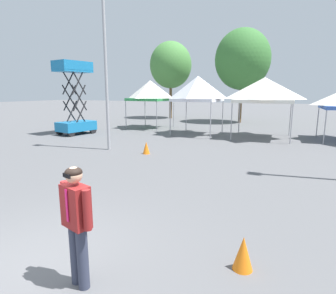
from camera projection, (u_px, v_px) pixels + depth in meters
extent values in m
plane|color=#5B5B5E|center=(30.00, 271.00, 4.43)|extent=(140.00, 140.00, 0.00)
cylinder|color=#9E9EA3|center=(126.00, 114.00, 21.16)|extent=(0.06, 0.06, 2.29)
cylinder|color=#9E9EA3|center=(157.00, 115.00, 19.93)|extent=(0.06, 0.06, 2.29)
cylinder|color=#9E9EA3|center=(145.00, 111.00, 23.48)|extent=(0.06, 0.06, 2.29)
cylinder|color=#9E9EA3|center=(174.00, 113.00, 22.25)|extent=(0.06, 0.06, 2.29)
pyramid|color=white|center=(150.00, 89.00, 21.36)|extent=(2.95, 2.95, 1.30)
cube|color=green|center=(150.00, 99.00, 21.50)|extent=(2.92, 2.92, 0.20)
cylinder|color=#9E9EA3|center=(170.00, 117.00, 17.78)|extent=(0.06, 0.06, 2.35)
cylinder|color=#9E9EA3|center=(211.00, 119.00, 16.64)|extent=(0.06, 0.06, 2.35)
cylinder|color=#9E9EA3|center=(186.00, 114.00, 20.11)|extent=(0.06, 0.06, 2.35)
cylinder|color=#9E9EA3|center=(223.00, 116.00, 18.97)|extent=(0.06, 0.06, 2.35)
pyramid|color=white|center=(198.00, 87.00, 18.01)|extent=(2.82, 2.82, 1.39)
cube|color=white|center=(198.00, 100.00, 18.17)|extent=(2.79, 2.79, 0.20)
cylinder|color=#9E9EA3|center=(231.00, 120.00, 16.16)|extent=(0.06, 0.06, 2.33)
cylinder|color=#9E9EA3|center=(292.00, 122.00, 15.00)|extent=(0.06, 0.06, 2.33)
cylinder|color=#9E9EA3|center=(239.00, 116.00, 19.04)|extent=(0.06, 0.06, 2.33)
cylinder|color=#9E9EA3|center=(290.00, 117.00, 17.89)|extent=(0.06, 0.06, 2.33)
pyramid|color=white|center=(264.00, 88.00, 16.68)|extent=(3.51, 3.51, 1.26)
cube|color=white|center=(264.00, 101.00, 16.82)|extent=(3.48, 3.48, 0.20)
cylinder|color=#9E9EA3|center=(325.00, 125.00, 15.01)|extent=(0.06, 0.06, 2.01)
cylinder|color=#9E9EA3|center=(318.00, 120.00, 17.78)|extent=(0.06, 0.06, 2.01)
cylinder|color=black|center=(60.00, 131.00, 18.32)|extent=(0.26, 0.50, 0.48)
cylinder|color=black|center=(71.00, 133.00, 17.64)|extent=(0.26, 0.50, 0.48)
cylinder|color=black|center=(82.00, 128.00, 19.70)|extent=(0.26, 0.50, 0.48)
cylinder|color=black|center=(93.00, 130.00, 19.02)|extent=(0.26, 0.50, 0.48)
cube|color=#1972AD|center=(76.00, 126.00, 18.61)|extent=(1.79, 2.51, 0.60)
cylinder|color=black|center=(71.00, 113.00, 18.73)|extent=(0.27, 1.09, 1.65)
cylinder|color=black|center=(71.00, 113.00, 18.73)|extent=(0.27, 1.09, 1.65)
cylinder|color=black|center=(80.00, 114.00, 18.18)|extent=(0.27, 1.09, 1.65)
cylinder|color=black|center=(80.00, 114.00, 18.18)|extent=(0.27, 1.09, 1.65)
cylinder|color=black|center=(70.00, 98.00, 18.54)|extent=(0.27, 1.09, 1.65)
cylinder|color=black|center=(70.00, 98.00, 18.54)|extent=(0.27, 1.09, 1.65)
cylinder|color=black|center=(79.00, 98.00, 17.98)|extent=(0.27, 1.09, 1.65)
cylinder|color=black|center=(79.00, 98.00, 17.98)|extent=(0.27, 1.09, 1.65)
cylinder|color=black|center=(69.00, 82.00, 18.34)|extent=(0.27, 1.09, 1.65)
cylinder|color=black|center=(69.00, 82.00, 18.34)|extent=(0.27, 1.09, 1.65)
cylinder|color=black|center=(78.00, 81.00, 17.78)|extent=(0.27, 1.09, 1.65)
cylinder|color=black|center=(78.00, 81.00, 17.78)|extent=(0.27, 1.09, 1.65)
cube|color=#1972AD|center=(73.00, 71.00, 17.94)|extent=(1.70, 2.39, 0.12)
cube|color=#1972AD|center=(58.00, 65.00, 17.03)|extent=(1.32, 0.30, 0.55)
cube|color=#1972AD|center=(86.00, 67.00, 18.72)|extent=(1.32, 0.30, 0.55)
cube|color=#1972AD|center=(66.00, 66.00, 18.24)|extent=(0.45, 2.16, 0.55)
cube|color=#1972AD|center=(79.00, 65.00, 17.51)|extent=(0.45, 2.16, 0.55)
cylinder|color=#33384C|center=(76.00, 254.00, 4.10)|extent=(0.16, 0.16, 0.92)
cylinder|color=#33384C|center=(83.00, 258.00, 3.98)|extent=(0.16, 0.16, 0.92)
cube|color=maroon|center=(76.00, 206.00, 3.89)|extent=(0.47, 0.34, 0.60)
cylinder|color=maroon|center=(65.00, 200.00, 4.06)|extent=(0.11, 0.11, 0.56)
cylinder|color=maroon|center=(87.00, 210.00, 3.72)|extent=(0.11, 0.11, 0.56)
sphere|color=#D8A884|center=(74.00, 175.00, 3.81)|extent=(0.23, 0.23, 0.23)
ellipsoid|color=black|center=(74.00, 172.00, 3.80)|extent=(0.23, 0.23, 0.14)
cube|color=black|center=(66.00, 176.00, 3.72)|extent=(0.15, 0.06, 0.06)
cube|color=#E51966|center=(67.00, 206.00, 3.78)|extent=(0.05, 0.02, 0.46)
cylinder|color=#9E9EA3|center=(106.00, 63.00, 12.96)|extent=(0.14, 0.14, 8.10)
cylinder|color=brown|center=(240.00, 102.00, 25.42)|extent=(0.28, 0.28, 3.62)
ellipsoid|color=#387233|center=(243.00, 59.00, 24.70)|extent=(4.78, 4.78, 5.25)
cylinder|color=brown|center=(171.00, 100.00, 29.53)|extent=(0.28, 0.28, 3.73)
ellipsoid|color=#47843D|center=(171.00, 65.00, 28.84)|extent=(4.25, 4.25, 4.67)
cone|color=orange|center=(146.00, 148.00, 12.74)|extent=(0.32, 0.32, 0.55)
cone|color=orange|center=(243.00, 253.00, 4.44)|extent=(0.32, 0.32, 0.55)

